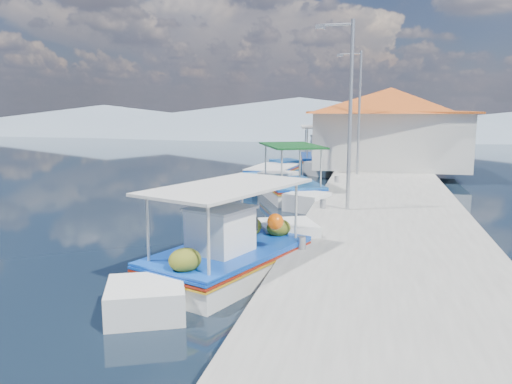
# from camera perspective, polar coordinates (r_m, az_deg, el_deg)

# --- Properties ---
(ground) EXTENTS (160.00, 160.00, 0.00)m
(ground) POSITION_cam_1_polar(r_m,az_deg,el_deg) (15.89, -7.02, -4.37)
(ground) COLOR black
(ground) RESTS_ON ground
(quay) EXTENTS (5.00, 44.00, 0.50)m
(quay) POSITION_cam_1_polar(r_m,az_deg,el_deg) (20.77, 14.45, -0.61)
(quay) COLOR #A9A79E
(quay) RESTS_ON ground
(bollards) EXTENTS (0.20, 17.20, 0.30)m
(bollards) POSITION_cam_1_polar(r_m,az_deg,el_deg) (20.02, 8.52, 0.38)
(bollards) COLOR #A5A8AD
(bollards) RESTS_ON quay
(main_caique) EXTENTS (3.69, 6.65, 2.34)m
(main_caique) POSITION_cam_1_polar(r_m,az_deg,el_deg) (11.50, -3.18, -7.40)
(main_caique) COLOR white
(main_caique) RESTS_ON ground
(caique_green_canopy) EXTENTS (3.74, 6.21, 2.54)m
(caique_green_canopy) POSITION_cam_1_polar(r_m,az_deg,el_deg) (21.21, 4.13, 0.23)
(caique_green_canopy) COLOR white
(caique_green_canopy) RESTS_ON ground
(caique_blue_hull) EXTENTS (2.37, 6.57, 1.17)m
(caique_blue_hull) POSITION_cam_1_polar(r_m,az_deg,el_deg) (26.31, 1.92, 1.93)
(caique_blue_hull) COLOR #1D60AE
(caique_blue_hull) RESTS_ON ground
(caique_far) EXTENTS (3.34, 8.33, 2.95)m
(caique_far) POSITION_cam_1_polar(r_m,az_deg,el_deg) (31.84, 7.44, 3.60)
(caique_far) COLOR white
(caique_far) RESTS_ON ground
(harbor_building) EXTENTS (10.49, 10.49, 4.40)m
(harbor_building) POSITION_cam_1_polar(r_m,az_deg,el_deg) (29.48, 14.92, 7.23)
(harbor_building) COLOR silver
(harbor_building) RESTS_ON quay
(lamp_post_near) EXTENTS (1.21, 0.14, 6.00)m
(lamp_post_near) POSITION_cam_1_polar(r_m,az_deg,el_deg) (16.48, 10.31, 9.57)
(lamp_post_near) COLOR #A5A8AD
(lamp_post_near) RESTS_ON quay
(lamp_post_far) EXTENTS (1.21, 0.14, 6.00)m
(lamp_post_far) POSITION_cam_1_polar(r_m,az_deg,el_deg) (25.47, 11.41, 9.47)
(lamp_post_far) COLOR #A5A8AD
(lamp_post_far) RESTS_ON quay
(mountain_ridge) EXTENTS (171.40, 96.00, 5.50)m
(mountain_ridge) POSITION_cam_1_polar(r_m,az_deg,el_deg) (70.49, 14.31, 7.82)
(mountain_ridge) COLOR slate
(mountain_ridge) RESTS_ON ground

